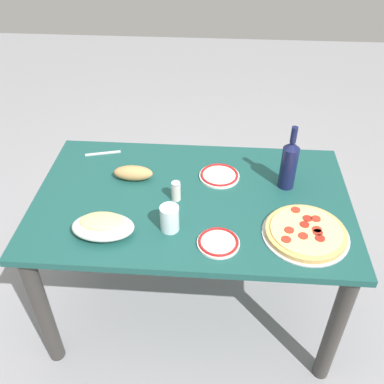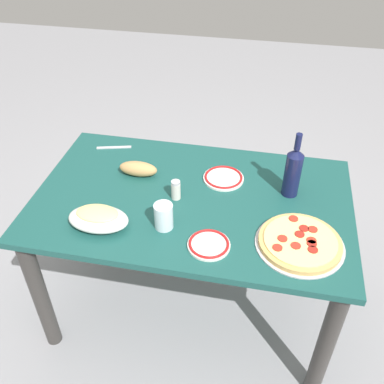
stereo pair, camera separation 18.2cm
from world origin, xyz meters
TOP-DOWN VIEW (x-y plane):
  - ground_plane at (0.00, 0.00)m, footprint 8.00×8.00m
  - dining_table at (0.00, 0.00)m, footprint 1.34×0.82m
  - pepperoni_pizza at (-0.45, 0.20)m, footprint 0.33×0.33m
  - baked_pasta_dish at (0.32, 0.24)m, footprint 0.24×0.15m
  - wine_bottle at (-0.40, -0.11)m, footprint 0.07×0.07m
  - water_glass at (0.07, 0.20)m, footprint 0.07×0.07m
  - side_plate_near at (-0.12, 0.27)m, footprint 0.16×0.16m
  - side_plate_far at (-0.11, -0.15)m, footprint 0.18×0.18m
  - bread_loaf at (0.27, -0.11)m, footprint 0.17×0.07m
  - spice_shaker at (0.07, 0.02)m, footprint 0.04×0.04m
  - fork_left at (0.45, -0.30)m, footprint 0.17×0.06m

SIDE VIEW (x-z plane):
  - ground_plane at x=0.00m, z-range 0.00..0.00m
  - dining_table at x=0.00m, z-range 0.24..0.94m
  - fork_left at x=0.45m, z-range 0.71..0.71m
  - side_plate_far at x=-0.11m, z-range 0.71..0.72m
  - side_plate_near at x=-0.12m, z-range 0.71..0.72m
  - pepperoni_pizza at x=-0.45m, z-range 0.70..0.74m
  - bread_loaf at x=0.27m, z-range 0.71..0.77m
  - baked_pasta_dish at x=0.32m, z-range 0.71..0.79m
  - spice_shaker at x=0.07m, z-range 0.71..0.79m
  - water_glass at x=0.07m, z-range 0.71..0.81m
  - wine_bottle at x=-0.40m, z-range 0.68..0.97m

